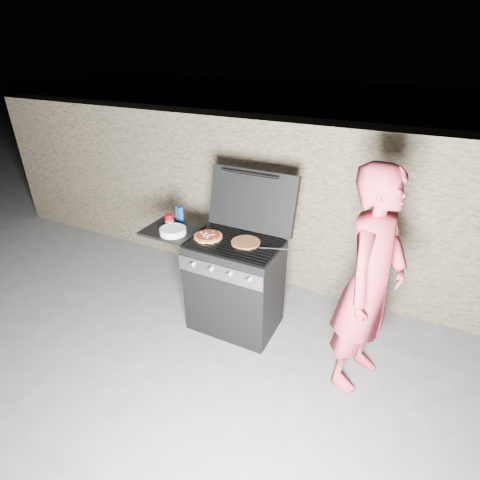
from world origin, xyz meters
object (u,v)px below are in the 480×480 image
at_px(gas_grill, 212,279).
at_px(pizza_topped, 208,236).
at_px(sauce_jar, 169,220).
at_px(person, 370,284).

distance_m(gas_grill, pizza_topped, 0.47).
bearing_deg(sauce_jar, gas_grill, -3.80).
relative_size(gas_grill, sauce_jar, 10.78).
height_order(sauce_jar, person, person).
height_order(pizza_topped, person, person).
distance_m(sauce_jar, person, 1.90).
xyz_separation_m(pizza_topped, person, (1.44, -0.10, -0.02)).
relative_size(gas_grill, pizza_topped, 5.27).
relative_size(pizza_topped, person, 0.14).
relative_size(sauce_jar, person, 0.07).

